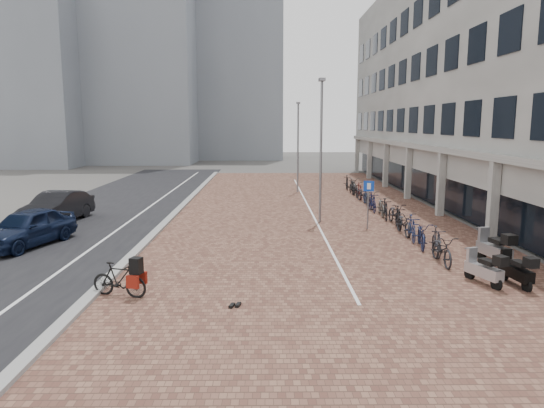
{
  "coord_description": "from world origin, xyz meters",
  "views": [
    {
      "loc": [
        -0.27,
        -15.55,
        4.76
      ],
      "look_at": [
        0.0,
        6.0,
        1.3
      ],
      "focal_mm": 32.99,
      "sensor_mm": 36.0,
      "label": 1
    }
  ],
  "objects_px": {
    "scooter_back": "(484,268)",
    "car_dark": "(57,207)",
    "parking_sign": "(368,198)",
    "scooter_mid": "(516,269)",
    "hero_bike": "(119,279)",
    "car_navy": "(27,228)",
    "scooter_front": "(494,247)"
  },
  "relations": [
    {
      "from": "scooter_back",
      "to": "car_dark",
      "type": "bearing_deg",
      "value": 130.53
    },
    {
      "from": "parking_sign",
      "to": "car_dark",
      "type": "bearing_deg",
      "value": -170.68
    },
    {
      "from": "scooter_mid",
      "to": "scooter_back",
      "type": "xyz_separation_m",
      "value": [
        -0.9,
        0.14,
        0.0
      ]
    },
    {
      "from": "hero_bike",
      "to": "parking_sign",
      "type": "xyz_separation_m",
      "value": [
        8.7,
        8.87,
        0.96
      ]
    },
    {
      "from": "car_navy",
      "to": "parking_sign",
      "type": "bearing_deg",
      "value": 27.83
    },
    {
      "from": "scooter_back",
      "to": "parking_sign",
      "type": "relative_size",
      "value": 0.69
    },
    {
      "from": "scooter_front",
      "to": "scooter_mid",
      "type": "distance_m",
      "value": 2.32
    },
    {
      "from": "hero_bike",
      "to": "scooter_front",
      "type": "height_order",
      "value": "scooter_front"
    },
    {
      "from": "car_navy",
      "to": "hero_bike",
      "type": "bearing_deg",
      "value": -32.21
    },
    {
      "from": "car_dark",
      "to": "parking_sign",
      "type": "distance_m",
      "value": 14.93
    },
    {
      "from": "hero_bike",
      "to": "scooter_front",
      "type": "distance_m",
      "value": 12.23
    },
    {
      "from": "car_dark",
      "to": "hero_bike",
      "type": "distance_m",
      "value": 12.32
    },
    {
      "from": "scooter_front",
      "to": "parking_sign",
      "type": "relative_size",
      "value": 0.79
    },
    {
      "from": "car_dark",
      "to": "scooter_front",
      "type": "distance_m",
      "value": 19.5
    },
    {
      "from": "scooter_front",
      "to": "scooter_mid",
      "type": "height_order",
      "value": "scooter_front"
    },
    {
      "from": "car_navy",
      "to": "scooter_back",
      "type": "bearing_deg",
      "value": -1.57
    },
    {
      "from": "car_navy",
      "to": "scooter_back",
      "type": "relative_size",
      "value": 2.85
    },
    {
      "from": "hero_bike",
      "to": "scooter_mid",
      "type": "bearing_deg",
      "value": -70.0
    },
    {
      "from": "car_dark",
      "to": "scooter_back",
      "type": "height_order",
      "value": "car_dark"
    },
    {
      "from": "car_dark",
      "to": "scooter_back",
      "type": "distance_m",
      "value": 19.32
    },
    {
      "from": "car_dark",
      "to": "car_navy",
      "type": "bearing_deg",
      "value": -71.56
    },
    {
      "from": "car_dark",
      "to": "scooter_mid",
      "type": "height_order",
      "value": "car_dark"
    },
    {
      "from": "car_dark",
      "to": "scooter_front",
      "type": "relative_size",
      "value": 2.57
    },
    {
      "from": "scooter_mid",
      "to": "scooter_front",
      "type": "bearing_deg",
      "value": 72.25
    },
    {
      "from": "scooter_mid",
      "to": "scooter_back",
      "type": "height_order",
      "value": "scooter_back"
    },
    {
      "from": "scooter_front",
      "to": "scooter_back",
      "type": "xyz_separation_m",
      "value": [
        -1.28,
        -2.14,
        -0.08
      ]
    },
    {
      "from": "scooter_front",
      "to": "scooter_back",
      "type": "height_order",
      "value": "scooter_front"
    },
    {
      "from": "car_navy",
      "to": "parking_sign",
      "type": "relative_size",
      "value": 1.95
    },
    {
      "from": "car_navy",
      "to": "parking_sign",
      "type": "distance_m",
      "value": 14.33
    },
    {
      "from": "car_dark",
      "to": "scooter_mid",
      "type": "xyz_separation_m",
      "value": [
        17.56,
        -9.92,
        -0.23
      ]
    },
    {
      "from": "car_dark",
      "to": "scooter_mid",
      "type": "distance_m",
      "value": 20.17
    },
    {
      "from": "hero_bike",
      "to": "parking_sign",
      "type": "relative_size",
      "value": 0.77
    }
  ]
}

